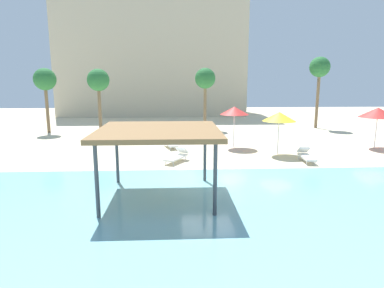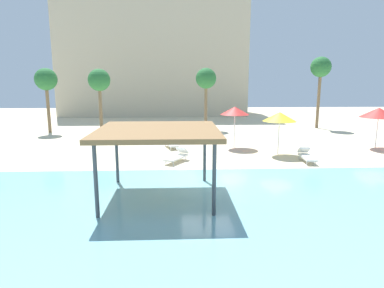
{
  "view_description": "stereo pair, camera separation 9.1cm",
  "coord_description": "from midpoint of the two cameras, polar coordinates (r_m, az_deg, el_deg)",
  "views": [
    {
      "loc": [
        -1.51,
        -15.31,
        4.69
      ],
      "look_at": [
        -0.65,
        2.0,
        1.3
      ],
      "focal_mm": 31.32,
      "sensor_mm": 36.0,
      "label": 1
    },
    {
      "loc": [
        -1.42,
        -15.32,
        4.69
      ],
      "look_at": [
        -0.65,
        2.0,
        1.3
      ],
      "focal_mm": 31.32,
      "sensor_mm": 36.0,
      "label": 2
    }
  ],
  "objects": [
    {
      "name": "beach_umbrella_red_5",
      "position": [
        26.0,
        29.01,
        4.72
      ],
      "size": [
        2.43,
        2.43,
        2.78
      ],
      "color": "silver",
      "rests_on": "ground"
    },
    {
      "name": "ground_plane",
      "position": [
        16.08,
        2.52,
        -5.9
      ],
      "size": [
        80.0,
        80.0,
        0.0
      ],
      "primitive_type": "plane",
      "color": "beige"
    },
    {
      "name": "hotel_block_0",
      "position": [
        46.62,
        -6.63,
        14.08
      ],
      "size": [
        23.47,
        10.29,
        14.42
      ],
      "primitive_type": "cube",
      "color": "beige",
      "rests_on": "ground"
    },
    {
      "name": "palm_tree_1",
      "position": [
        34.35,
        20.84,
        11.86
      ],
      "size": [
        1.9,
        1.9,
        6.72
      ],
      "color": "brown",
      "rests_on": "ground"
    },
    {
      "name": "lagoon_water",
      "position": [
        11.19,
        5.08,
        -13.64
      ],
      "size": [
        44.0,
        13.5,
        0.04
      ],
      "primitive_type": "cube",
      "color": "#7AB7C1",
      "rests_on": "ground"
    },
    {
      "name": "beach_umbrella_red_0",
      "position": [
        23.09,
        7.12,
        5.66
      ],
      "size": [
        1.97,
        1.97,
        2.83
      ],
      "color": "silver",
      "rests_on": "ground"
    },
    {
      "name": "lounge_chair_2",
      "position": [
        23.16,
        -3.87,
        0.19
      ],
      "size": [
        1.1,
        1.99,
        0.74
      ],
      "rotation": [
        0.0,
        0.0,
        -1.29
      ],
      "color": "white",
      "rests_on": "ground"
    },
    {
      "name": "lounge_chair_0",
      "position": [
        20.4,
        18.74,
        -1.87
      ],
      "size": [
        0.74,
        1.94,
        0.74
      ],
      "rotation": [
        0.0,
        0.0,
        -1.64
      ],
      "color": "white",
      "rests_on": "ground"
    },
    {
      "name": "palm_tree_2",
      "position": [
        31.85,
        -23.84,
        9.84
      ],
      "size": [
        1.9,
        1.9,
        5.59
      ],
      "color": "brown",
      "rests_on": "ground"
    },
    {
      "name": "lounge_chair_1",
      "position": [
        19.22,
        -2.63,
        -2.05
      ],
      "size": [
        1.47,
        1.94,
        0.74
      ],
      "rotation": [
        0.0,
        0.0,
        -2.1
      ],
      "color": "white",
      "rests_on": "ground"
    },
    {
      "name": "shade_pavilion",
      "position": [
        13.04,
        -5.91,
        1.9
      ],
      "size": [
        4.68,
        4.68,
        2.78
      ],
      "color": "#42474C",
      "rests_on": "ground"
    },
    {
      "name": "palm_tree_3",
      "position": [
        30.31,
        -15.75,
        10.24
      ],
      "size": [
        1.9,
        1.9,
        5.53
      ],
      "color": "brown",
      "rests_on": "ground"
    },
    {
      "name": "palm_tree_0",
      "position": [
        31.5,
        2.18,
        10.9
      ],
      "size": [
        1.9,
        1.9,
        5.67
      ],
      "color": "brown",
      "rests_on": "ground"
    },
    {
      "name": "beach_umbrella_yellow_1",
      "position": [
        21.43,
        14.51,
        4.53
      ],
      "size": [
        2.06,
        2.06,
        2.67
      ],
      "color": "silver",
      "rests_on": "ground"
    }
  ]
}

